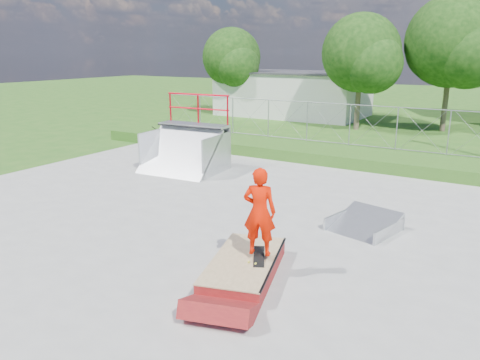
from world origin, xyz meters
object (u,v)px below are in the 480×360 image
object	(u,v)px
flat_bank_ramp	(364,223)
quarter_pipe	(182,135)
skater	(259,215)
grind_box	(244,267)

from	to	relation	value
flat_bank_ramp	quarter_pipe	bearing A→B (deg)	175.42
skater	quarter_pipe	bearing A→B (deg)	-59.40
skater	grind_box	bearing A→B (deg)	13.91
grind_box	quarter_pipe	size ratio (longest dim) A/B	0.99
grind_box	skater	size ratio (longest dim) A/B	1.57
flat_bank_ramp	skater	distance (m)	3.91
quarter_pipe	grind_box	bearing A→B (deg)	-48.27
grind_box	flat_bank_ramp	distance (m)	3.98
grind_box	quarter_pipe	xyz separation A→B (m)	(-6.45, 6.32, 1.25)
grind_box	quarter_pipe	distance (m)	9.12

